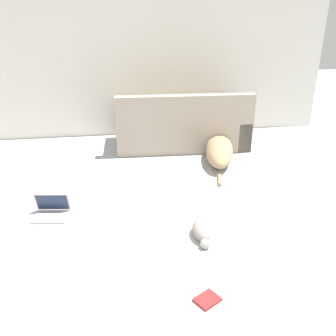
# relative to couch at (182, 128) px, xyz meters

# --- Properties ---
(wall_back) EXTENTS (6.67, 0.06, 2.70)m
(wall_back) POSITION_rel_couch_xyz_m (-0.84, 0.70, 1.07)
(wall_back) COLOR silver
(wall_back) RESTS_ON ground_plane
(couch) EXTENTS (2.03, 0.98, 0.88)m
(couch) POSITION_rel_couch_xyz_m (0.00, 0.00, 0.00)
(couch) COLOR tan
(couch) RESTS_ON ground_plane
(dog) EXTENTS (0.65, 1.59, 0.30)m
(dog) POSITION_rel_couch_xyz_m (0.44, -0.59, -0.14)
(dog) COLOR #A38460
(dog) RESTS_ON ground_plane
(cat) EXTENTS (0.18, 0.48, 0.15)m
(cat) POSITION_rel_couch_xyz_m (-0.25, -2.49, -0.21)
(cat) COLOR gray
(cat) RESTS_ON ground_plane
(laptop_open) EXTENTS (0.39, 0.34, 0.23)m
(laptop_open) POSITION_rel_couch_xyz_m (-1.74, -1.84, -0.21)
(laptop_open) COLOR gray
(laptop_open) RESTS_ON ground_plane
(book_red) EXTENTS (0.23, 0.22, 0.02)m
(book_red) POSITION_rel_couch_xyz_m (-0.39, -3.31, -0.27)
(book_red) COLOR maroon
(book_red) RESTS_ON ground_plane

